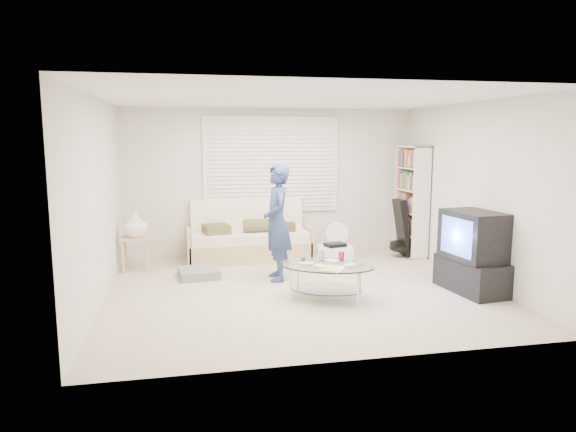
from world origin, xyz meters
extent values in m
plane|color=tan|center=(0.00, 0.00, 0.00)|extent=(5.00, 5.00, 0.00)
cube|color=beige|center=(0.00, 2.25, 1.25)|extent=(5.00, 0.02, 2.50)
cube|color=beige|center=(0.00, -2.25, 1.25)|extent=(5.00, 0.02, 2.50)
cube|color=beige|center=(-2.50, 0.00, 1.25)|extent=(0.02, 4.50, 2.50)
cube|color=beige|center=(2.50, 0.00, 1.25)|extent=(0.02, 4.50, 2.50)
cube|color=white|center=(0.00, 0.00, 2.50)|extent=(5.00, 4.50, 0.02)
cube|color=white|center=(0.00, 2.22, 1.55)|extent=(2.32, 0.06, 1.62)
cube|color=black|center=(0.00, 2.21, 1.55)|extent=(2.20, 0.01, 1.50)
cube|color=silver|center=(0.00, 2.18, 1.55)|extent=(2.16, 0.04, 1.50)
cube|color=silver|center=(0.00, 2.20, 1.55)|extent=(2.32, 0.08, 1.62)
cube|color=tan|center=(-0.44, 1.83, 0.16)|extent=(1.97, 0.79, 0.32)
cube|color=beige|center=(-0.44, 1.81, 0.39)|extent=(1.89, 0.73, 0.16)
cube|color=beige|center=(-0.44, 2.15, 0.69)|extent=(1.89, 0.22, 0.61)
cube|color=tan|center=(-1.43, 1.83, 0.28)|extent=(0.06, 0.79, 0.55)
cube|color=tan|center=(0.54, 1.83, 0.28)|extent=(0.06, 0.79, 0.55)
cube|color=brown|center=(-0.99, 1.78, 0.54)|extent=(0.47, 0.47, 0.14)
cylinder|color=brown|center=(-0.30, 1.75, 0.58)|extent=(0.49, 0.22, 0.22)
cube|color=#422C21|center=(0.15, 1.81, 0.53)|extent=(0.41, 0.41, 0.12)
cube|color=slate|center=(-1.31, 0.89, 0.06)|extent=(0.61, 0.61, 0.12)
cube|color=tan|center=(-2.22, 1.49, 0.50)|extent=(0.45, 0.36, 0.04)
cube|color=tan|center=(-2.40, 1.35, 0.24)|extent=(0.04, 0.04, 0.49)
cube|color=tan|center=(-2.04, 1.35, 0.24)|extent=(0.04, 0.04, 0.49)
cube|color=tan|center=(-2.40, 1.62, 0.24)|extent=(0.04, 0.04, 0.49)
cube|color=tan|center=(-2.04, 1.62, 0.24)|extent=(0.04, 0.04, 0.49)
imported|color=white|center=(-2.22, 1.49, 0.71)|extent=(0.37, 0.37, 0.38)
cube|color=white|center=(2.33, 1.65, 0.94)|extent=(0.30, 0.79, 1.87)
cube|color=black|center=(2.12, 1.50, 0.51)|extent=(0.27, 0.35, 0.97)
cylinder|color=black|center=(2.08, 1.50, 0.18)|extent=(0.35, 0.36, 0.15)
cylinder|color=white|center=(0.97, 1.56, 0.01)|extent=(0.26, 0.26, 0.03)
cylinder|color=white|center=(0.97, 1.56, 0.18)|extent=(0.04, 0.04, 0.32)
cylinder|color=white|center=(0.97, 1.56, 0.44)|extent=(0.39, 0.17, 0.38)
cylinder|color=white|center=(0.97, 1.56, 0.44)|extent=(0.11, 0.07, 0.10)
cube|color=white|center=(0.81, 1.08, 0.16)|extent=(0.61, 0.48, 0.33)
cube|color=black|center=(0.81, 1.08, 0.35)|extent=(0.35, 0.28, 0.05)
cube|color=black|center=(2.20, -0.53, 0.22)|extent=(0.64, 1.04, 0.44)
cube|color=black|center=(2.20, -0.53, 0.75)|extent=(0.64, 0.88, 0.63)
cube|color=#607EFF|center=(1.94, -0.56, 0.75)|extent=(0.10, 0.63, 0.48)
ellipsoid|color=silver|center=(0.24, -0.46, 0.43)|extent=(1.39, 1.17, 0.02)
ellipsoid|color=silver|center=(0.24, -0.46, 0.13)|extent=(1.06, 0.89, 0.01)
cylinder|color=silver|center=(-0.23, -0.51, 0.21)|extent=(0.03, 0.03, 0.41)
cylinder|color=silver|center=(0.52, -0.84, 0.21)|extent=(0.03, 0.03, 0.41)
cylinder|color=silver|center=(-0.04, -0.08, 0.21)|extent=(0.03, 0.03, 0.41)
cylinder|color=silver|center=(0.71, -0.40, 0.21)|extent=(0.03, 0.03, 0.41)
cube|color=white|center=(-0.01, -0.44, 0.46)|extent=(0.18, 0.13, 0.04)
cube|color=white|center=(0.33, -0.38, 0.46)|extent=(0.18, 0.19, 0.04)
cube|color=white|center=(0.49, -0.63, 0.46)|extent=(0.19, 0.18, 0.04)
cube|color=white|center=(0.11, -0.61, 0.46)|extent=(0.16, 0.19, 0.04)
cylinder|color=silver|center=(0.24, -0.24, 0.50)|extent=(0.07, 0.07, 0.11)
cylinder|color=red|center=(0.47, -0.32, 0.50)|extent=(0.07, 0.07, 0.12)
cube|color=black|center=(-0.01, -0.21, 0.45)|extent=(0.10, 0.19, 0.02)
cube|color=white|center=(0.26, -0.68, 0.44)|extent=(0.38, 0.40, 0.01)
cube|color=#C4BE5E|center=(0.20, -0.68, 0.45)|extent=(0.30, 0.35, 0.01)
imported|color=navy|center=(-0.21, 0.55, 0.83)|extent=(0.40, 0.60, 1.65)
camera|label=1|loc=(-1.46, -6.47, 2.01)|focal=32.00mm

